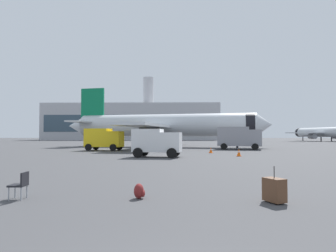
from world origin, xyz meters
The scene contains 12 objects.
airplane_at_gate centered at (-1.71, 47.01, 3.66)m, with size 35.57×32.31×10.50m.
airplane_taxiing centered at (48.03, 91.90, 2.91)m, with size 25.68×28.24×8.36m.
service_truck centered at (-9.25, 35.67, 1.61)m, with size 5.09×3.18×2.90m.
fuel_truck centered at (9.22, 38.74, 1.77)m, with size 6.38×3.76×3.20m.
cargo_van centered at (-1.59, 24.25, 1.45)m, with size 4.66×2.93×2.60m.
safety_cone_near centered at (4.25, 30.68, 0.32)m, with size 0.44×0.44×0.65m.
safety_cone_mid centered at (9.46, 53.10, 0.35)m, with size 0.44×0.44×0.71m.
safety_cone_far centered at (6.29, 25.50, 0.36)m, with size 0.44×0.44×0.74m.
rolling_suitcase centered at (3.05, 6.19, 0.39)m, with size 0.64×0.75×1.10m.
traveller_backpack centered at (-1.11, 6.69, 0.23)m, with size 0.36×0.40×0.48m.
gate_chair centered at (-4.89, 6.52, 0.50)m, with size 0.49×0.49×0.86m.
terminal_building centered at (-17.12, 121.42, 7.47)m, with size 70.65×22.90×26.69m.
Camera 1 is at (0.00, -2.74, 2.05)m, focal length 31.20 mm.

